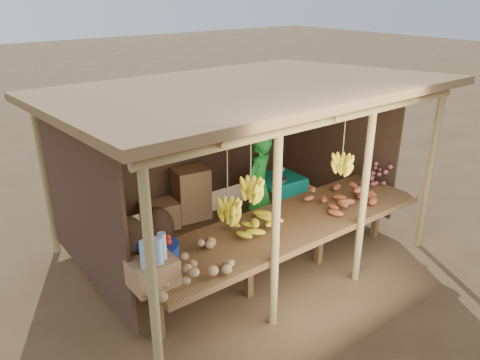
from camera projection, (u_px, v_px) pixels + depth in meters
ground at (240, 248)px, 6.69m from camera, size 60.00×60.00×0.00m
stall_structure at (236, 118)px, 5.92m from camera, size 4.70×3.50×2.43m
counter at (287, 227)px, 5.71m from camera, size 3.90×1.05×0.80m
potato_heap at (186, 257)px, 4.61m from camera, size 1.11×0.79×0.37m
sweet_potato_heap at (342, 190)px, 6.15m from camera, size 1.12×0.90×0.36m
onion_heap at (381, 172)px, 6.75m from camera, size 0.71×0.44×0.35m
banana_pile at (255, 218)px, 5.42m from camera, size 0.73×0.58×0.35m
tomato_basin at (158, 250)px, 4.91m from camera, size 0.45×0.45×0.24m
bottle_box at (152, 266)px, 4.42m from camera, size 0.43×0.34×0.54m
vendor at (258, 186)px, 6.77m from camera, size 0.67×0.57×1.57m
tarp_crate at (277, 195)px, 7.50m from camera, size 0.76×0.67×0.87m
carton_stack at (181, 201)px, 7.29m from camera, size 1.16×0.49×0.84m
burlap_sacks at (143, 230)px, 6.56m from camera, size 0.95×0.50×0.67m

